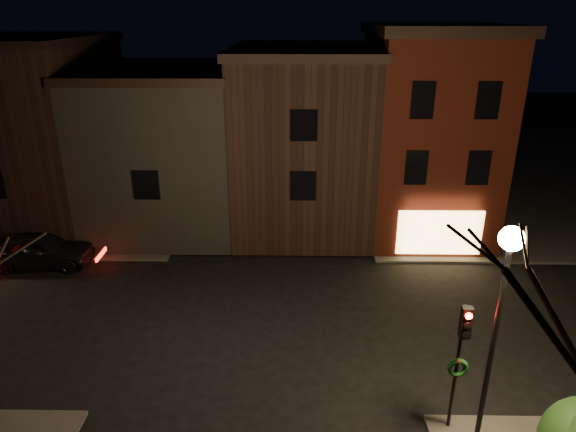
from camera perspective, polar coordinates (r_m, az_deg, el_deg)
The scene contains 10 objects.
ground at distance 20.34m, azimuth -2.59°, elevation -11.60°, with size 120.00×120.00×0.00m, color black.
sidewalk_far_right at distance 42.92m, azimuth 27.01°, elevation 4.42°, with size 30.00×30.00×0.12m, color #2D2B28.
sidewalk_far_left at distance 44.01m, azimuth -27.95°, elevation 4.64°, with size 30.00×30.00×0.12m, color #2D2B28.
corner_building at distance 27.88m, azimuth 15.29°, elevation 9.10°, with size 6.50×8.50×10.50m.
row_building_a at distance 28.16m, azimuth 1.60°, elevation 8.79°, with size 7.30×10.30×9.40m.
row_building_b at distance 29.11m, azimuth -12.96°, elevation 7.67°, with size 7.80×10.30×8.40m.
row_building_c at distance 31.48m, azimuth -26.14°, elevation 8.46°, with size 7.30×10.30×9.90m.
street_lamp_near at distance 13.45m, azimuth 22.89°, elevation -6.68°, with size 0.60×0.60×6.48m.
traffic_signal at distance 14.85m, azimuth 18.63°, elevation -13.93°, with size 0.58×0.38×4.05m.
parked_car_a at distance 26.66m, azimuth -25.88°, elevation -3.40°, with size 1.93×4.80×1.64m, color black.
Camera 1 is at (1.19, -16.92, 11.23)m, focal length 32.00 mm.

